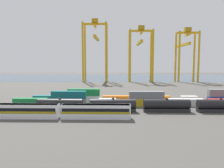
# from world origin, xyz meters

# --- Properties ---
(ground_plane) EXTENTS (420.00, 420.00, 0.00)m
(ground_plane) POSITION_xyz_m (0.00, 40.00, 0.00)
(ground_plane) COLOR #4C4944
(harbour_water) EXTENTS (400.00, 110.00, 0.01)m
(harbour_water) POSITION_xyz_m (0.00, 144.98, 0.00)
(harbour_water) COLOR #384C60
(harbour_water) RESTS_ON ground_plane
(passenger_train) EXTENTS (38.46, 3.14, 3.90)m
(passenger_train) POSITION_xyz_m (-17.67, -18.83, 2.14)
(passenger_train) COLOR silver
(passenger_train) RESTS_ON ground_plane
(freight_tank_row) EXTENTS (63.80, 2.86, 4.32)m
(freight_tank_row) POSITION_xyz_m (4.92, -10.45, 2.03)
(freight_tank_row) COLOR #232326
(freight_tank_row) RESTS_ON ground_plane
(shipping_container_0) EXTENTS (12.10, 2.44, 2.60)m
(shipping_container_0) POSITION_xyz_m (-32.82, -1.42, 1.30)
(shipping_container_0) COLOR #197538
(shipping_container_0) RESTS_ON ground_plane
(shipping_container_1) EXTENTS (12.10, 2.44, 2.60)m
(shipping_container_1) POSITION_xyz_m (-19.15, -1.42, 1.30)
(shipping_container_1) COLOR slate
(shipping_container_1) RESTS_ON ground_plane
(shipping_container_2) EXTENTS (12.10, 2.44, 2.60)m
(shipping_container_2) POSITION_xyz_m (-19.15, -1.42, 3.90)
(shipping_container_2) COLOR #146066
(shipping_container_2) RESTS_ON shipping_container_1
(shipping_container_3) EXTENTS (6.04, 2.44, 2.60)m
(shipping_container_3) POSITION_xyz_m (-5.47, -1.42, 1.30)
(shipping_container_3) COLOR silver
(shipping_container_3) RESTS_ON ground_plane
(shipping_container_4) EXTENTS (12.10, 2.44, 2.60)m
(shipping_container_4) POSITION_xyz_m (8.20, -1.42, 1.30)
(shipping_container_4) COLOR gold
(shipping_container_4) RESTS_ON ground_plane
(shipping_container_5) EXTENTS (12.10, 2.44, 2.60)m
(shipping_container_5) POSITION_xyz_m (8.20, -1.42, 3.90)
(shipping_container_5) COLOR slate
(shipping_container_5) RESTS_ON shipping_container_4
(shipping_container_6) EXTENTS (12.10, 2.44, 2.60)m
(shipping_container_6) POSITION_xyz_m (21.88, -1.42, 1.30)
(shipping_container_6) COLOR silver
(shipping_container_6) RESTS_ON ground_plane
(shipping_container_9) EXTENTS (12.10, 2.44, 2.60)m
(shipping_container_9) POSITION_xyz_m (-28.14, 4.94, 1.30)
(shipping_container_9) COLOR #146066
(shipping_container_9) RESTS_ON ground_plane
(shipping_container_10) EXTENTS (12.10, 2.44, 2.60)m
(shipping_container_10) POSITION_xyz_m (-14.83, 4.94, 1.30)
(shipping_container_10) COLOR silver
(shipping_container_10) RESTS_ON ground_plane
(shipping_container_11) EXTENTS (12.10, 2.44, 2.60)m
(shipping_container_11) POSITION_xyz_m (-14.83, 4.94, 3.90)
(shipping_container_11) COLOR #197538
(shipping_container_11) RESTS_ON shipping_container_10
(shipping_container_12) EXTENTS (12.10, 2.44, 2.60)m
(shipping_container_12) POSITION_xyz_m (-1.51, 4.94, 1.30)
(shipping_container_12) COLOR orange
(shipping_container_12) RESTS_ON ground_plane
(shipping_container_13) EXTENTS (12.10, 2.44, 2.60)m
(shipping_container_13) POSITION_xyz_m (11.80, 4.94, 1.30)
(shipping_container_13) COLOR orange
(shipping_container_13) RESTS_ON ground_plane
(shipping_container_14) EXTENTS (6.04, 2.44, 2.60)m
(shipping_container_14) POSITION_xyz_m (25.11, 4.94, 1.30)
(shipping_container_14) COLOR silver
(shipping_container_14) RESTS_ON ground_plane
(shipping_container_15) EXTENTS (12.10, 2.44, 2.60)m
(shipping_container_15) POSITION_xyz_m (38.43, 4.94, 1.30)
(shipping_container_15) COLOR #1C4299
(shipping_container_15) RESTS_ON ground_plane
(gantry_crane_west) EXTENTS (19.56, 36.38, 49.39)m
(gantry_crane_west) POSITION_xyz_m (-19.61, 100.05, 29.91)
(gantry_crane_west) COLOR gold
(gantry_crane_west) RESTS_ON ground_plane
(gantry_crane_central) EXTENTS (19.25, 37.02, 43.96)m
(gantry_crane_central) POSITION_xyz_m (16.79, 100.56, 26.89)
(gantry_crane_central) COLOR gold
(gantry_crane_central) RESTS_ON ground_plane
(gantry_crane_east) EXTENTS (16.55, 40.37, 42.42)m
(gantry_crane_east) POSITION_xyz_m (53.19, 101.16, 25.85)
(gantry_crane_east) COLOR gold
(gantry_crane_east) RESTS_ON ground_plane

